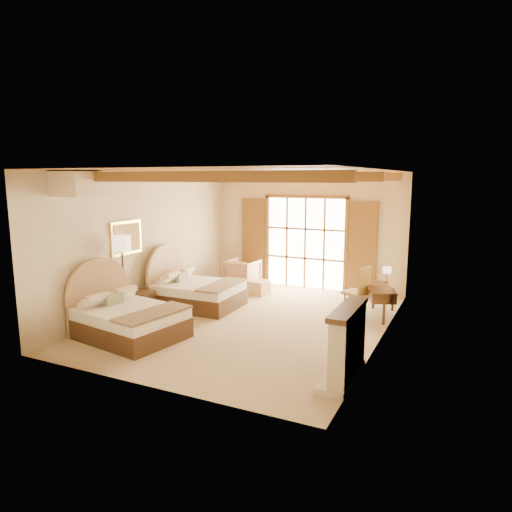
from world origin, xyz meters
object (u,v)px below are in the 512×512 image
Objects in this scene: armchair at (242,273)px; bed_near at (124,317)px; bed_far at (193,290)px; desk at (379,300)px; nightstand at (142,303)px.

bed_near is at bearing 90.98° from armchair.
bed_far is 1.46× the size of desk.
nightstand is 0.62× the size of armchair.
nightstand is (-0.66, -1.09, -0.12)m from bed_far.
armchair is 0.64× the size of desk.
desk is (4.21, 3.49, -0.03)m from bed_near.
bed_near is 1.46m from nightstand.
nightstand is 0.40× the size of desk.
bed_near is 1.61× the size of desk.
bed_near reaches higher than desk.
armchair is at bearing 97.02° from bed_near.
bed_far reaches higher than nightstand.
nightstand is at bearing -122.38° from bed_far.
desk is (4.03, -1.17, -0.03)m from armchair.
armchair is (0.17, 2.26, 0.00)m from bed_far.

